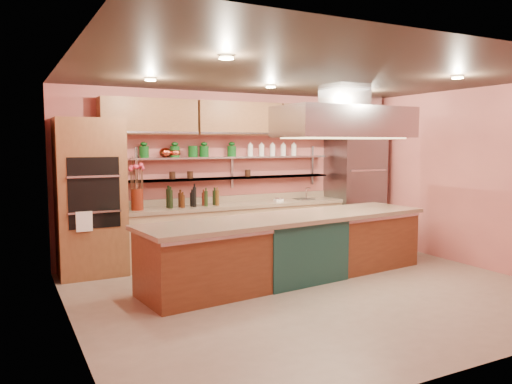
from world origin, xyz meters
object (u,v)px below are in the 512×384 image
island (291,247)px  green_canister (193,151)px  flower_vase (137,199)px  copper_kettle (165,153)px  kitchen_scale (279,199)px  refrigerator (355,190)px

island → green_canister: size_ratio=23.93×
island → flower_vase: (-1.83, 1.48, 0.64)m
flower_vase → copper_kettle: size_ratio=1.69×
copper_kettle → kitchen_scale: bearing=-6.4°
refrigerator → island: 2.80m
island → green_canister: 2.33m
flower_vase → green_canister: bearing=12.6°
green_canister → island: bearing=-63.6°
flower_vase → green_canister: (0.98, 0.22, 0.71)m
refrigerator → green_canister: (-3.15, 0.23, 0.76)m
copper_kettle → green_canister: size_ratio=1.06×
refrigerator → kitchen_scale: bearing=179.7°
refrigerator → green_canister: bearing=175.8°
island → kitchen_scale: kitchen_scale is taller
copper_kettle → green_canister: 0.46m
flower_vase → kitchen_scale: size_ratio=2.30×
kitchen_scale → green_canister: bearing=179.8°
flower_vase → kitchen_scale: 2.47m
copper_kettle → flower_vase: bearing=-157.0°
green_canister → refrigerator: bearing=-4.2°
refrigerator → copper_kettle: (-3.61, 0.23, 0.74)m
copper_kettle → green_canister: (0.46, 0.00, 0.01)m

